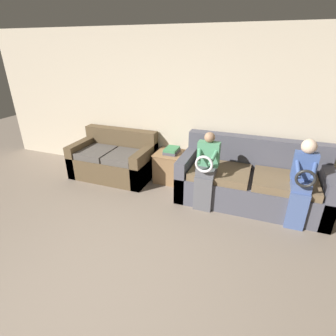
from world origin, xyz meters
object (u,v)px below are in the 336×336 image
(couch_side, at_px, (114,160))
(side_shelf, at_px, (171,166))
(child_left_seated, at_px, (206,169))
(book_stack, at_px, (172,150))
(child_right_seated, at_px, (302,180))
(couch_main, at_px, (251,181))

(couch_side, distance_m, side_shelf, 1.09)
(child_left_seated, xyz_separation_m, book_stack, (-0.76, 0.63, -0.05))
(child_left_seated, distance_m, side_shelf, 1.04)
(couch_side, xyz_separation_m, book_stack, (1.08, 0.16, 0.28))
(child_right_seated, xyz_separation_m, book_stack, (-2.02, 0.62, -0.09))
(couch_side, height_order, book_stack, couch_side)
(couch_side, relative_size, side_shelf, 2.63)
(child_right_seated, height_order, book_stack, child_right_seated)
(couch_main, relative_size, child_left_seated, 1.90)
(child_right_seated, bearing_deg, side_shelf, 163.12)
(child_right_seated, height_order, side_shelf, child_right_seated)
(couch_main, xyz_separation_m, couch_side, (-2.47, 0.06, -0.03))
(book_stack, bearing_deg, couch_side, -171.57)
(child_right_seated, bearing_deg, book_stack, 162.86)
(couch_main, xyz_separation_m, book_stack, (-1.39, 0.22, 0.25))
(child_right_seated, bearing_deg, child_left_seated, -179.63)
(side_shelf, bearing_deg, child_right_seated, -16.88)
(couch_main, distance_m, side_shelf, 1.41)
(child_left_seated, relative_size, book_stack, 3.59)
(couch_side, xyz_separation_m, child_right_seated, (3.10, -0.46, 0.37))
(couch_side, xyz_separation_m, child_left_seated, (1.84, -0.47, 0.32))
(couch_main, distance_m, child_right_seated, 0.82)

